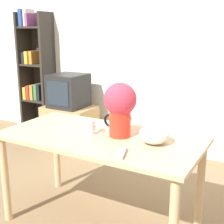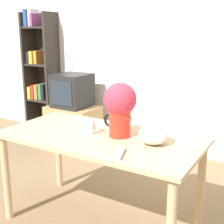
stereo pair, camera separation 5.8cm
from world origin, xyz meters
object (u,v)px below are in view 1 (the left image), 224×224
object	(u,v)px
coffee_mug	(90,127)
white_bowl	(154,134)
tv_set	(68,91)
flower_vase	(120,106)

from	to	relation	value
coffee_mug	white_bowl	size ratio (longest dim) A/B	0.58
white_bowl	tv_set	world-z (taller)	tv_set
flower_vase	tv_set	world-z (taller)	flower_vase
tv_set	coffee_mug	bearing A→B (deg)	-47.74
flower_vase	tv_set	xyz separation A→B (m)	(-1.43, 1.27, -0.23)
coffee_mug	tv_set	xyz separation A→B (m)	(-1.21, 1.33, -0.05)
coffee_mug	tv_set	bearing A→B (deg)	132.26
coffee_mug	tv_set	size ratio (longest dim) A/B	0.27
coffee_mug	white_bowl	xyz separation A→B (m)	(0.50, 0.03, 0.02)
coffee_mug	flower_vase	bearing A→B (deg)	13.63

